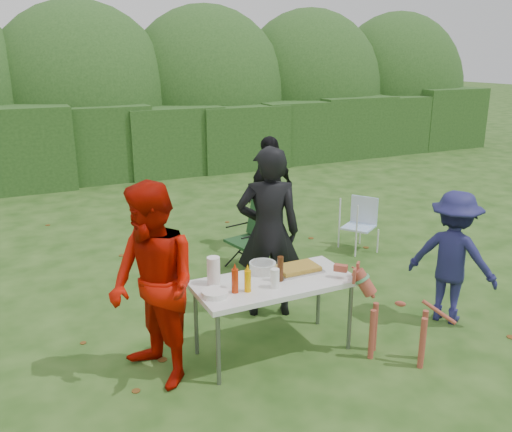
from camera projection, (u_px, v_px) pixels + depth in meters
name	position (u px, v px, depth m)	size (l,w,h in m)	color
ground	(255.00, 344.00, 5.37)	(80.00, 80.00, 0.00)	#1E4211
hedge_row	(98.00, 142.00, 12.01)	(22.00, 1.40, 1.70)	#23471C
shrub_backdrop	(83.00, 102.00, 13.17)	(20.00, 2.60, 3.20)	#3D6628
folding_table	(274.00, 286.00, 5.05)	(1.50, 0.70, 0.74)	silver
person_cook	(268.00, 233.00, 5.76)	(0.68, 0.45, 1.87)	black
person_red_jacket	(153.00, 286.00, 4.55)	(0.87, 0.67, 1.78)	#B00E01
person_black_puffy	(271.00, 192.00, 7.89)	(0.96, 0.40, 1.64)	black
child	(453.00, 257.00, 5.68)	(0.92, 0.53, 1.43)	#1D1D51
dog	(399.00, 317.00, 5.00)	(0.91, 0.36, 0.86)	#9E4432
camping_chair	(248.00, 237.00, 7.11)	(0.55, 0.55, 0.88)	#1B3F1D
lawn_chair	(359.00, 225.00, 7.81)	(0.46, 0.46, 0.77)	#5593DA
food_tray	(297.00, 270.00, 5.24)	(0.45, 0.30, 0.02)	#B7B7BA
focaccia_bread	(297.00, 268.00, 5.24)	(0.40, 0.26, 0.04)	#AA842C
mustard_bottle	(248.00, 281.00, 4.78)	(0.06, 0.06, 0.20)	#EBA300
ketchup_bottle	(235.00, 281.00, 4.75)	(0.06, 0.06, 0.22)	#AD2808
beer_bottle	(280.00, 269.00, 4.99)	(0.06, 0.06, 0.24)	#47230F
paper_towel_roll	(214.00, 271.00, 4.92)	(0.12, 0.12, 0.26)	white
cup_stack	(275.00, 278.00, 4.86)	(0.08, 0.08, 0.18)	white
pasta_bowl	(263.00, 267.00, 5.21)	(0.26, 0.26, 0.10)	silver
plate_stack	(215.00, 293.00, 4.71)	(0.24, 0.24, 0.05)	white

